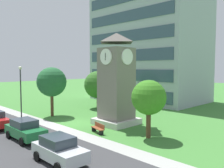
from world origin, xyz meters
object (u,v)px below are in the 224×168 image
object	(u,v)px
clock_tower	(116,84)
parked_car_silver	(59,149)
tree_by_building	(98,85)
street_lamp	(21,87)
tree_streetside	(52,82)
park_bench	(98,128)
parked_car_green	(25,129)
tree_near_tower	(149,98)

from	to	relation	value
clock_tower	parked_car_silver	distance (m)	11.57
tree_by_building	parked_car_silver	size ratio (longest dim) A/B	1.35
street_lamp	tree_streetside	bearing A→B (deg)	81.21
park_bench	parked_car_silver	xyz separation A→B (m)	(3.41, -6.25, 0.40)
clock_tower	tree_by_building	distance (m)	10.28
tree_streetside	parked_car_silver	xyz separation A→B (m)	(13.20, -7.23, -3.37)
park_bench	parked_car_green	bearing A→B (deg)	-116.20
parked_car_green	street_lamp	bearing A→B (deg)	158.53
tree_by_building	parked_car_silver	distance (m)	20.50
park_bench	tree_by_building	world-z (taller)	tree_by_building
street_lamp	tree_by_building	bearing A→B (deg)	89.17
tree_near_tower	parked_car_silver	xyz separation A→B (m)	(-0.74, -8.33, -2.60)
tree_by_building	parked_car_silver	xyz separation A→B (m)	(13.60, -15.11, -2.62)
tree_by_building	park_bench	bearing A→B (deg)	-41.03
tree_by_building	parked_car_green	bearing A→B (deg)	-62.97
tree_streetside	parked_car_green	size ratio (longest dim) A/B	1.40
parked_car_silver	park_bench	bearing A→B (deg)	118.61
park_bench	tree_streetside	xyz separation A→B (m)	(-9.79, 0.98, 3.77)
park_bench	tree_near_tower	size ratio (longest dim) A/B	0.37
park_bench	tree_near_tower	bearing A→B (deg)	26.74
tree_streetside	parked_car_silver	bearing A→B (deg)	-28.71
clock_tower	park_bench	bearing A→B (deg)	-70.66
tree_near_tower	street_lamp	bearing A→B (deg)	-161.82
tree_near_tower	parked_car_silver	bearing A→B (deg)	-95.06
street_lamp	parked_car_silver	size ratio (longest dim) A/B	1.51
park_bench	street_lamp	xyz separation A→B (m)	(-10.36, -2.67, 3.34)
street_lamp	clock_tower	bearing A→B (deg)	35.38
tree_by_building	tree_streetside	size ratio (longest dim) A/B	0.91
parked_car_silver	tree_streetside	bearing A→B (deg)	151.29
street_lamp	tree_streetside	size ratio (longest dim) A/B	1.02
park_bench	tree_near_tower	world-z (taller)	tree_near_tower
clock_tower	parked_car_silver	world-z (taller)	clock_tower
parked_car_silver	parked_car_green	bearing A→B (deg)	174.53
tree_near_tower	parked_car_green	bearing A→B (deg)	-131.82
tree_by_building	parked_car_green	distance (m)	16.51
park_bench	parked_car_silver	distance (m)	7.13
park_bench	parked_car_green	xyz separation A→B (m)	(-2.78, -5.65, 0.40)
street_lamp	parked_car_silver	distance (m)	14.52
parked_car_green	tree_near_tower	bearing A→B (deg)	48.18
tree_by_building	parked_car_silver	world-z (taller)	tree_by_building
tree_by_building	clock_tower	bearing A→B (deg)	-29.98
park_bench	parked_car_silver	size ratio (longest dim) A/B	0.46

